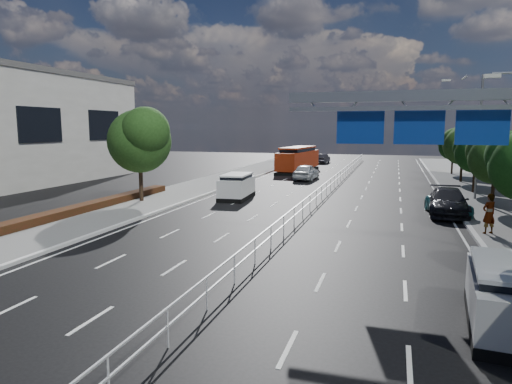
% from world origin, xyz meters
% --- Properties ---
extents(ground, '(160.00, 160.00, 0.00)m').
position_xyz_m(ground, '(0.00, 0.00, 0.00)').
color(ground, black).
rests_on(ground, ground).
extents(median_fence, '(0.05, 85.00, 1.02)m').
position_xyz_m(median_fence, '(0.00, 22.50, 0.53)').
color(median_fence, silver).
rests_on(median_fence, ground).
extents(overhead_gantry, '(10.24, 0.38, 7.45)m').
position_xyz_m(overhead_gantry, '(6.74, 10.05, 5.61)').
color(overhead_gantry, gray).
rests_on(overhead_gantry, ground).
extents(streetlight_far, '(2.78, 2.40, 9.00)m').
position_xyz_m(streetlight_far, '(10.50, 26.00, 5.21)').
color(streetlight_far, gray).
rests_on(streetlight_far, ground).
extents(near_tree_back, '(4.84, 4.51, 6.69)m').
position_xyz_m(near_tree_back, '(-11.94, 17.97, 4.61)').
color(near_tree_back, black).
rests_on(near_tree_back, ground).
extents(far_tree_e, '(3.63, 3.38, 5.13)m').
position_xyz_m(far_tree_e, '(11.25, 21.98, 3.56)').
color(far_tree_e, black).
rests_on(far_tree_e, ground).
extents(far_tree_f, '(3.52, 3.28, 5.02)m').
position_xyz_m(far_tree_f, '(11.24, 29.48, 3.49)').
color(far_tree_f, black).
rests_on(far_tree_f, ground).
extents(far_tree_g, '(3.96, 3.69, 5.45)m').
position_xyz_m(far_tree_g, '(11.25, 36.98, 3.75)').
color(far_tree_g, black).
rests_on(far_tree_g, ground).
extents(far_tree_h, '(3.41, 3.18, 4.91)m').
position_xyz_m(far_tree_h, '(11.24, 44.48, 3.42)').
color(far_tree_h, black).
rests_on(far_tree_h, ground).
extents(white_minivan, '(2.14, 4.43, 1.87)m').
position_xyz_m(white_minivan, '(-6.11, 21.63, 0.92)').
color(white_minivan, black).
rests_on(white_minivan, ground).
extents(red_bus, '(3.43, 10.22, 3.00)m').
position_xyz_m(red_bus, '(-5.93, 43.06, 1.56)').
color(red_bus, black).
rests_on(red_bus, ground).
extents(near_car_silver, '(2.17, 4.87, 1.63)m').
position_xyz_m(near_car_silver, '(-3.44, 35.21, 0.81)').
color(near_car_silver, '#B1B4B8').
rests_on(near_car_silver, ground).
extents(near_car_dark, '(1.77, 4.25, 1.36)m').
position_xyz_m(near_car_dark, '(-5.17, 57.20, 0.68)').
color(near_car_dark, black).
rests_on(near_car_dark, ground).
extents(silver_minivan, '(2.19, 4.44, 1.78)m').
position_xyz_m(silver_minivan, '(8.08, 2.75, 0.88)').
color(silver_minivan, black).
rests_on(silver_minivan, ground).
extents(parked_car_teal, '(2.58, 4.76, 1.27)m').
position_xyz_m(parked_car_teal, '(8.30, 19.21, 0.63)').
color(parked_car_teal, '#186970').
rests_on(parked_car_teal, ground).
extents(parked_car_dark, '(2.36, 5.52, 1.59)m').
position_xyz_m(parked_car_dark, '(8.30, 19.49, 0.79)').
color(parked_car_dark, black).
rests_on(parked_car_dark, ground).
extents(pedestrian_a, '(0.86, 0.79, 1.98)m').
position_xyz_m(pedestrian_a, '(9.60, 14.04, 1.13)').
color(pedestrian_a, gray).
rests_on(pedestrian_a, sidewalk_far).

